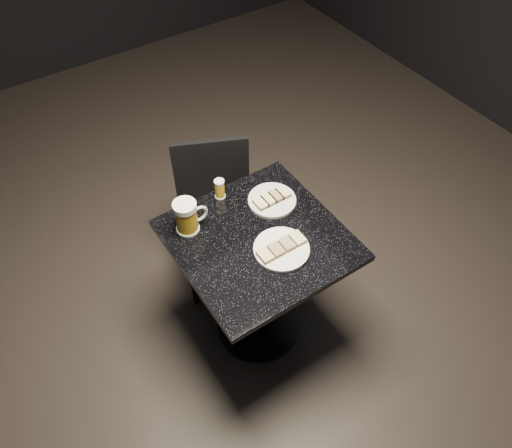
# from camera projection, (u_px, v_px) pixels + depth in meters

# --- Properties ---
(floor) EXTENTS (6.00, 6.00, 0.00)m
(floor) POSITION_uv_depth(u_px,v_px,m) (258.00, 325.00, 2.70)
(floor) COLOR black
(floor) RESTS_ON ground
(plate_large) EXTENTS (0.24, 0.24, 0.01)m
(plate_large) POSITION_uv_depth(u_px,v_px,m) (281.00, 249.00, 2.08)
(plate_large) COLOR white
(plate_large) RESTS_ON table
(plate_small) EXTENTS (0.22, 0.22, 0.01)m
(plate_small) POSITION_uv_depth(u_px,v_px,m) (272.00, 200.00, 2.26)
(plate_small) COLOR silver
(plate_small) RESTS_ON table
(table) EXTENTS (0.70, 0.70, 0.75)m
(table) POSITION_uv_depth(u_px,v_px,m) (258.00, 271.00, 2.31)
(table) COLOR black
(table) RESTS_ON floor
(beer_mug) EXTENTS (0.15, 0.10, 0.16)m
(beer_mug) POSITION_uv_depth(u_px,v_px,m) (187.00, 216.00, 2.10)
(beer_mug) COLOR silver
(beer_mug) RESTS_ON table
(beer_tumbler) EXTENTS (0.05, 0.05, 0.10)m
(beer_tumbler) POSITION_uv_depth(u_px,v_px,m) (220.00, 189.00, 2.25)
(beer_tumbler) COLOR silver
(beer_tumbler) RESTS_ON table
(chair) EXTENTS (0.51, 0.51, 0.86)m
(chair) POSITION_uv_depth(u_px,v_px,m) (216.00, 209.00, 2.58)
(chair) COLOR black
(chair) RESTS_ON floor
(canapes_on_plate_large) EXTENTS (0.21, 0.07, 0.02)m
(canapes_on_plate_large) POSITION_uv_depth(u_px,v_px,m) (282.00, 247.00, 2.07)
(canapes_on_plate_large) COLOR #4C3521
(canapes_on_plate_large) RESTS_ON plate_large
(canapes_on_plate_small) EXTENTS (0.17, 0.07, 0.02)m
(canapes_on_plate_small) POSITION_uv_depth(u_px,v_px,m) (272.00, 198.00, 2.25)
(canapes_on_plate_small) COLOR #4C3521
(canapes_on_plate_small) RESTS_ON plate_small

